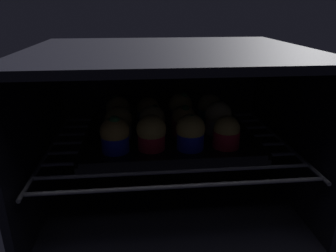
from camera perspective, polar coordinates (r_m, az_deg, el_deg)
oven_cavity at (r=76.70cm, az=-0.20°, el=0.44°), size 59.00×47.00×37.00cm
oven_rack at (r=74.06cm, az=0.12°, el=-3.16°), size 54.80×42.00×0.80cm
baking_tray at (r=75.05cm, az=0.00°, el=-1.94°), size 38.21×30.40×2.20cm
muffin_row0_col0 at (r=66.02cm, az=-9.55°, el=-1.63°), size 6.11×6.11×7.94cm
muffin_row0_col1 at (r=66.33cm, az=-3.01°, el=-1.27°), size 6.30×6.30×7.59cm
muffin_row0_col2 at (r=66.50cm, az=4.07°, el=-1.16°), size 6.18×6.18×7.69cm
muffin_row0_col3 at (r=68.52cm, az=10.49°, el=-1.21°), size 5.80×5.80×6.95cm
muffin_row1_col0 at (r=73.28cm, az=-8.87°, el=0.58°), size 6.38×6.38×7.33cm
muffin_row1_col1 at (r=73.68cm, az=-2.83°, el=0.84°), size 6.08×6.08×7.36cm
muffin_row1_col2 at (r=74.44cm, az=2.83°, el=0.94°), size 5.80×5.80×7.35cm
muffin_row1_col3 at (r=75.77cm, az=9.02°, el=1.45°), size 6.26×6.26×7.78cm
muffin_row2_col0 at (r=80.96cm, az=-8.91°, el=2.58°), size 6.16×6.16×7.69cm
muffin_row2_col1 at (r=80.58cm, az=-3.58°, el=2.57°), size 5.80×5.80×7.08cm
muffin_row2_col2 at (r=81.05cm, az=2.24°, el=3.12°), size 6.12×6.12×8.38cm
muffin_row2_col3 at (r=82.71cm, az=7.44°, el=3.07°), size 6.04×6.04×7.50cm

